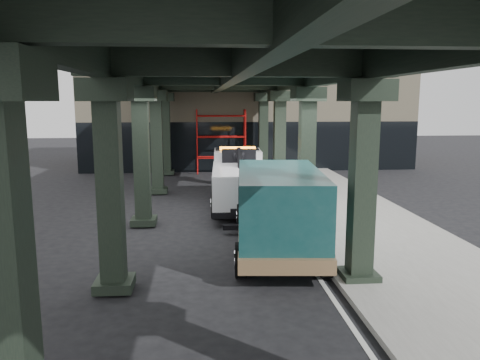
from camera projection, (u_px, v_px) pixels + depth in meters
name	position (u px, v px, depth m)	size (l,w,h in m)	color
ground	(241.00, 239.00, 15.45)	(90.00, 90.00, 0.00)	black
sidewalk	(354.00, 219.00, 17.78)	(5.00, 40.00, 0.15)	gray
lane_stripe	(282.00, 222.00, 17.56)	(0.12, 38.00, 0.01)	silver
viaduct	(225.00, 74.00, 16.48)	(7.40, 32.00, 6.40)	black
building	(245.00, 108.00, 34.60)	(22.00, 10.00, 8.00)	#C6B793
scaffolding	(221.00, 140.00, 29.49)	(3.08, 0.88, 4.00)	red
tow_truck	(239.00, 178.00, 20.21)	(2.58, 7.86, 2.55)	black
towed_van	(278.00, 208.00, 13.87)	(2.99, 6.47, 2.55)	#113C3D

